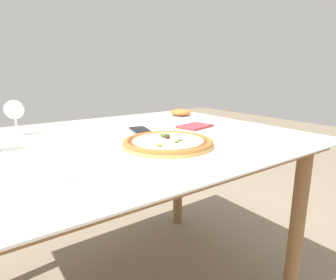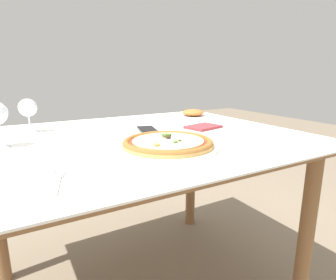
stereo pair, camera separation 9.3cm
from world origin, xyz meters
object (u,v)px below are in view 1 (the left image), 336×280
(pizza_plate, at_px, (168,144))
(cell_phone, at_px, (140,130))
(fork, at_px, (67,185))
(side_plate, at_px, (181,114))
(dining_table, at_px, (133,158))
(wine_glass_far_left, at_px, (14,111))

(pizza_plate, xyz_separation_m, cell_phone, (0.07, 0.30, -0.01))
(pizza_plate, distance_m, fork, 0.39)
(cell_phone, height_order, side_plate, side_plate)
(dining_table, relative_size, fork, 7.74)
(dining_table, xyz_separation_m, side_plate, (0.47, 0.29, 0.10))
(dining_table, height_order, cell_phone, cell_phone)
(dining_table, xyz_separation_m, cell_phone, (0.08, 0.08, 0.09))
(dining_table, height_order, side_plate, side_plate)
(fork, bearing_deg, cell_phone, 44.10)
(wine_glass_far_left, bearing_deg, dining_table, -39.08)
(fork, height_order, cell_phone, cell_phone)
(dining_table, distance_m, pizza_plate, 0.24)
(cell_phone, xyz_separation_m, side_plate, (0.39, 0.21, 0.01))
(fork, distance_m, side_plate, 1.04)
(fork, xyz_separation_m, side_plate, (0.82, 0.63, 0.02))
(pizza_plate, relative_size, side_plate, 1.60)
(dining_table, distance_m, wine_glass_far_left, 0.50)
(dining_table, bearing_deg, side_plate, 31.78)
(wine_glass_far_left, xyz_separation_m, side_plate, (0.83, -0.01, -0.08))
(dining_table, height_order, fork, fork)
(pizza_plate, relative_size, wine_glass_far_left, 2.31)
(wine_glass_far_left, bearing_deg, fork, -89.22)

